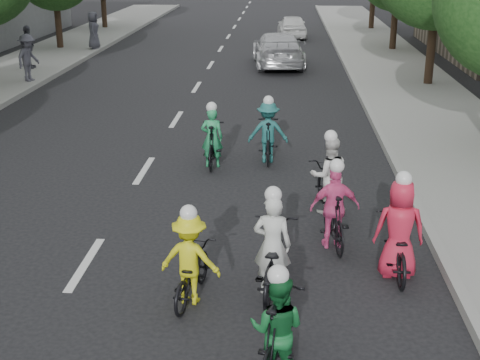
# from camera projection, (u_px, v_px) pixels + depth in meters

# --- Properties ---
(ground) EXTENTS (120.00, 120.00, 0.00)m
(ground) POSITION_uv_depth(u_px,v_px,m) (85.00, 264.00, 11.34)
(ground) COLOR black
(ground) RESTS_ON ground
(sidewalk_right) EXTENTS (4.00, 80.00, 0.15)m
(sidewalk_right) POSITION_uv_depth(u_px,v_px,m) (438.00, 121.00, 20.24)
(sidewalk_right) COLOR gray
(sidewalk_right) RESTS_ON ground
(curb_right) EXTENTS (0.18, 80.00, 0.18)m
(curb_right) POSITION_uv_depth(u_px,v_px,m) (373.00, 120.00, 20.35)
(curb_right) COLOR #999993
(curb_right) RESTS_ON ground
(cyclist_0) EXTENTS (0.87, 2.01, 1.75)m
(cyclist_0) POSITION_uv_depth(u_px,v_px,m) (272.00, 256.00, 10.31)
(cyclist_0) COLOR black
(cyclist_0) RESTS_ON ground
(cyclist_1) EXTENTS (0.89, 1.96, 1.58)m
(cyclist_1) POSITION_uv_depth(u_px,v_px,m) (277.00, 333.00, 8.18)
(cyclist_1) COLOR black
(cyclist_1) RESTS_ON ground
(cyclist_2) EXTENTS (0.99, 1.65, 1.57)m
(cyclist_2) POSITION_uv_depth(u_px,v_px,m) (190.00, 266.00, 10.02)
(cyclist_2) COLOR black
(cyclist_2) RESTS_ON ground
(cyclist_3) EXTENTS (0.92, 1.76, 1.65)m
(cyclist_3) POSITION_uv_depth(u_px,v_px,m) (334.00, 214.00, 11.85)
(cyclist_3) COLOR black
(cyclist_3) RESTS_ON ground
(cyclist_4) EXTENTS (0.82, 1.76, 1.81)m
(cyclist_4) POSITION_uv_depth(u_px,v_px,m) (398.00, 239.00, 10.80)
(cyclist_4) COLOR black
(cyclist_4) RESTS_ON ground
(cyclist_5) EXTENTS (0.54, 1.79, 1.61)m
(cyclist_5) POSITION_uv_depth(u_px,v_px,m) (212.00, 142.00, 16.23)
(cyclist_5) COLOR black
(cyclist_5) RESTS_ON ground
(cyclist_6) EXTENTS (0.93, 1.88, 1.72)m
(cyclist_6) POSITION_uv_depth(u_px,v_px,m) (328.00, 183.00, 13.39)
(cyclist_6) COLOR black
(cyclist_6) RESTS_ON ground
(cyclist_7) EXTENTS (1.00, 1.76, 1.67)m
(cyclist_7) POSITION_uv_depth(u_px,v_px,m) (268.00, 136.00, 16.55)
(cyclist_7) COLOR black
(cyclist_7) RESTS_ON ground
(follow_car_lead) EXTENTS (2.56, 5.33, 1.50)m
(follow_car_lead) POSITION_uv_depth(u_px,v_px,m) (278.00, 49.00, 29.61)
(follow_car_lead) COLOR silver
(follow_car_lead) RESTS_ON ground
(follow_car_trail) EXTENTS (1.81, 3.98, 1.32)m
(follow_car_trail) POSITION_uv_depth(u_px,v_px,m) (292.00, 26.00, 38.81)
(follow_car_trail) COLOR silver
(follow_car_trail) RESTS_ON ground
(spectator_0) EXTENTS (0.95, 1.29, 1.79)m
(spectator_0) POSITION_uv_depth(u_px,v_px,m) (28.00, 58.00, 25.57)
(spectator_0) COLOR #565463
(spectator_0) RESTS_ON sidewalk_left
(spectator_1) EXTENTS (0.50, 1.07, 1.79)m
(spectator_1) POSITION_uv_depth(u_px,v_px,m) (28.00, 47.00, 28.23)
(spectator_1) COLOR #535361
(spectator_1) RESTS_ON sidewalk_left
(spectator_2) EXTENTS (0.68, 0.95, 1.83)m
(spectator_2) POSITION_uv_depth(u_px,v_px,m) (93.00, 30.00, 33.61)
(spectator_2) COLOR #4E4D5A
(spectator_2) RESTS_ON sidewalk_left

